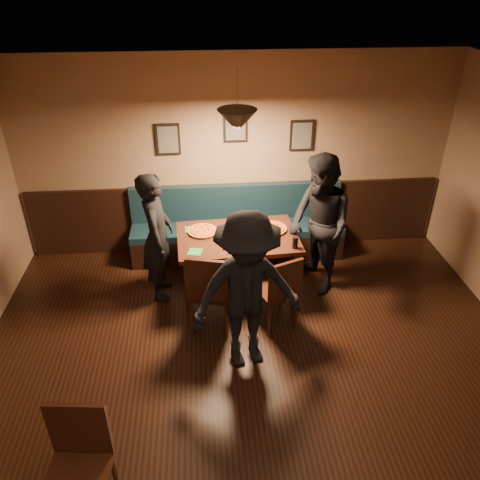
% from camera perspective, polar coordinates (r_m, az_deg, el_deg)
% --- Properties ---
extents(floor, '(7.00, 7.00, 0.00)m').
position_cam_1_polar(floor, '(4.66, 3.24, -23.41)').
color(floor, black).
rests_on(floor, ground).
extents(ceiling, '(7.00, 7.00, 0.00)m').
position_cam_1_polar(ceiling, '(2.90, 4.88, 11.02)').
color(ceiling, silver).
rests_on(ceiling, ground).
extents(wall_back, '(6.00, 0.00, 6.00)m').
position_cam_1_polar(wall_back, '(6.64, -0.55, 9.87)').
color(wall_back, '#8C704F').
rests_on(wall_back, ground).
extents(wainscot, '(5.88, 0.06, 1.00)m').
position_cam_1_polar(wainscot, '(6.99, -0.49, 2.87)').
color(wainscot, black).
rests_on(wainscot, ground).
extents(booth_bench, '(3.00, 0.60, 1.00)m').
position_cam_1_polar(booth_bench, '(6.75, -0.31, 1.80)').
color(booth_bench, '#0F232D').
rests_on(booth_bench, ground).
extents(picture_left, '(0.32, 0.04, 0.42)m').
position_cam_1_polar(picture_left, '(6.51, -8.64, 11.88)').
color(picture_left, black).
rests_on(picture_left, wall_back).
extents(picture_center, '(0.32, 0.04, 0.42)m').
position_cam_1_polar(picture_center, '(6.47, -0.55, 13.50)').
color(picture_center, black).
rests_on(picture_center, wall_back).
extents(picture_right, '(0.32, 0.04, 0.42)m').
position_cam_1_polar(picture_right, '(6.64, 7.41, 12.35)').
color(picture_right, black).
rests_on(picture_right, wall_back).
extents(pendant_lamp, '(0.44, 0.44, 0.25)m').
position_cam_1_polar(pendant_lamp, '(5.31, -0.34, 14.12)').
color(pendant_lamp, black).
rests_on(pendant_lamp, ceiling).
extents(dining_table, '(1.54, 1.04, 0.80)m').
position_cam_1_polar(dining_table, '(6.10, -0.29, -2.77)').
color(dining_table, black).
rests_on(dining_table, floor).
extents(chair_near_left, '(0.56, 0.56, 1.05)m').
position_cam_1_polar(chair_near_left, '(5.45, -3.44, -5.85)').
color(chair_near_left, black).
rests_on(chair_near_left, floor).
extents(chair_near_right, '(0.55, 0.55, 0.95)m').
position_cam_1_polar(chair_near_right, '(5.53, 4.34, -5.91)').
color(chair_near_right, black).
rests_on(chair_near_right, floor).
extents(diner_left, '(0.41, 0.62, 1.68)m').
position_cam_1_polar(diner_left, '(5.88, -9.89, 0.35)').
color(diner_left, black).
rests_on(diner_left, floor).
extents(diner_right, '(0.93, 1.06, 1.82)m').
position_cam_1_polar(diner_right, '(5.97, 9.50, 1.71)').
color(diner_right, black).
rests_on(diner_right, floor).
extents(diner_front, '(1.27, 0.90, 1.79)m').
position_cam_1_polar(diner_front, '(4.76, 0.86, -6.38)').
color(diner_front, black).
rests_on(diner_front, floor).
extents(pizza_a, '(0.49, 0.49, 0.04)m').
position_cam_1_polar(pizza_a, '(5.98, -4.53, 1.10)').
color(pizza_a, '#BF8224').
rests_on(pizza_a, dining_table).
extents(pizza_b, '(0.39, 0.39, 0.04)m').
position_cam_1_polar(pizza_b, '(5.72, 0.23, -0.36)').
color(pizza_b, orange).
rests_on(pizza_b, dining_table).
extents(pizza_c, '(0.50, 0.50, 0.04)m').
position_cam_1_polar(pizza_c, '(6.03, 3.82, 1.39)').
color(pizza_c, gold).
rests_on(pizza_c, dining_table).
extents(soda_glass, '(0.08, 0.08, 0.15)m').
position_cam_1_polar(soda_glass, '(5.66, 6.63, -0.28)').
color(soda_glass, black).
rests_on(soda_glass, dining_table).
extents(tabasco_bottle, '(0.04, 0.04, 0.12)m').
position_cam_1_polar(tabasco_bottle, '(5.91, 4.22, 1.18)').
color(tabasco_bottle, '#A92805').
rests_on(tabasco_bottle, dining_table).
extents(napkin_a, '(0.18, 0.18, 0.01)m').
position_cam_1_polar(napkin_a, '(6.06, -5.85, 1.27)').
color(napkin_a, '#217D28').
rests_on(napkin_a, dining_table).
extents(napkin_b, '(0.19, 0.19, 0.01)m').
position_cam_1_polar(napkin_b, '(5.60, -5.43, -1.44)').
color(napkin_b, '#207A33').
rests_on(napkin_b, dining_table).
extents(cutlery_set, '(0.18, 0.07, 0.00)m').
position_cam_1_polar(cutlery_set, '(5.56, -0.73, -1.51)').
color(cutlery_set, silver).
rests_on(cutlery_set, dining_table).
extents(cafe_chair_far, '(0.51, 0.51, 1.04)m').
position_cam_1_polar(cafe_chair_far, '(4.05, -19.07, -25.19)').
color(cafe_chair_far, '#32180E').
rests_on(cafe_chair_far, floor).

